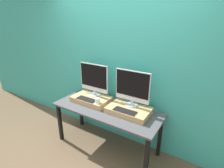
{
  "coord_description": "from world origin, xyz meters",
  "views": [
    {
      "loc": [
        1.32,
        -1.61,
        2.01
      ],
      "look_at": [
        0.0,
        0.48,
        1.06
      ],
      "focal_mm": 28.0,
      "sensor_mm": 36.0,
      "label": 1
    }
  ],
  "objects_px": {
    "monitor_left": "(94,79)",
    "mug": "(97,101)",
    "keyboard_left": "(86,99)",
    "keyboard_right": "(125,111)",
    "monitor_right": "(132,88)"
  },
  "relations": [
    {
      "from": "monitor_right",
      "to": "monitor_left",
      "type": "bearing_deg",
      "value": 180.0
    },
    {
      "from": "monitor_left",
      "to": "monitor_right",
      "type": "height_order",
      "value": "same"
    },
    {
      "from": "mug",
      "to": "monitor_right",
      "type": "distance_m",
      "value": 0.57
    },
    {
      "from": "monitor_left",
      "to": "mug",
      "type": "relative_size",
      "value": 6.75
    },
    {
      "from": "mug",
      "to": "monitor_right",
      "type": "xyz_separation_m",
      "value": [
        0.47,
        0.21,
        0.24
      ]
    },
    {
      "from": "keyboard_left",
      "to": "mug",
      "type": "xyz_separation_m",
      "value": [
        0.22,
        0.0,
        0.03
      ]
    },
    {
      "from": "monitor_left",
      "to": "keyboard_right",
      "type": "distance_m",
      "value": 0.77
    },
    {
      "from": "keyboard_left",
      "to": "monitor_left",
      "type": "bearing_deg",
      "value": 90.0
    },
    {
      "from": "monitor_right",
      "to": "keyboard_right",
      "type": "xyz_separation_m",
      "value": [
        0.0,
        -0.21,
        -0.27
      ]
    },
    {
      "from": "keyboard_left",
      "to": "keyboard_right",
      "type": "height_order",
      "value": "same"
    },
    {
      "from": "monitor_right",
      "to": "keyboard_right",
      "type": "bearing_deg",
      "value": -90.0
    },
    {
      "from": "keyboard_left",
      "to": "keyboard_right",
      "type": "distance_m",
      "value": 0.68
    },
    {
      "from": "mug",
      "to": "keyboard_right",
      "type": "bearing_deg",
      "value": 0.0
    },
    {
      "from": "keyboard_left",
      "to": "mug",
      "type": "bearing_deg",
      "value": 0.0
    },
    {
      "from": "mug",
      "to": "keyboard_left",
      "type": "bearing_deg",
      "value": 180.0
    }
  ]
}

